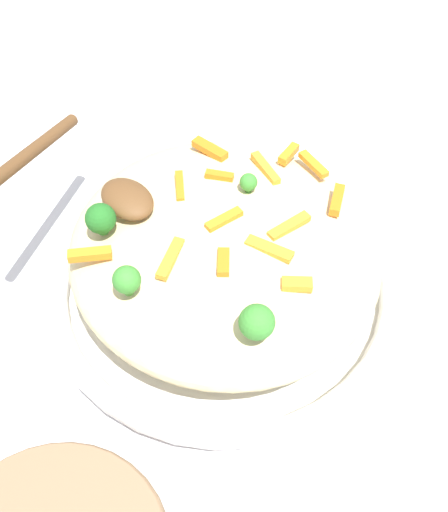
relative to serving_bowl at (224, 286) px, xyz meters
The scene contains 22 objects.
ground_plane 0.02m from the serving_bowl, ahead, with size 2.40×2.40×0.00m, color silver.
serving_bowl is the anchor object (origin of this frame).
pasta_mound 0.06m from the serving_bowl, ahead, with size 0.29×0.28×0.08m, color beige.
carrot_piece_0 0.13m from the serving_bowl, ahead, with size 0.02×0.01×0.01m, color orange.
carrot_piece_1 0.12m from the serving_bowl, 108.23° to the left, with size 0.04×0.01×0.01m, color orange.
carrot_piece_2 0.10m from the serving_bowl, 157.54° to the left, with size 0.04×0.01×0.01m, color orange.
carrot_piece_3 0.11m from the serving_bowl, 92.51° to the right, with size 0.04×0.01×0.01m, color orange.
carrot_piece_4 0.11m from the serving_bowl, behind, with size 0.04×0.01×0.01m, color orange.
carrot_piece_5 0.11m from the serving_bowl, ahead, with size 0.04×0.01×0.01m, color orange.
carrot_piece_6 0.14m from the serving_bowl, 63.75° to the left, with size 0.03×0.01×0.01m, color orange.
carrot_piece_7 0.13m from the serving_bowl, 145.63° to the left, with size 0.04×0.01×0.01m, color orange.
carrot_piece_8 0.11m from the serving_bowl, 141.87° to the left, with size 0.03×0.01×0.01m, color orange.
carrot_piece_9 0.14m from the serving_bowl, 103.19° to the left, with size 0.03×0.01×0.01m, color orange.
carrot_piece_10 0.11m from the serving_bowl, 43.01° to the right, with size 0.03×0.01×0.01m, color orange.
carrot_piece_11 0.15m from the serving_bowl, 88.31° to the left, with size 0.04×0.01×0.01m, color orange.
carrot_piece_12 0.15m from the serving_bowl, 115.78° to the right, with size 0.04×0.01×0.01m, color orange.
carrot_piece_13 0.11m from the serving_bowl, 42.40° to the left, with size 0.04×0.01×0.01m, color orange.
broccoli_floret_0 0.11m from the serving_bowl, 108.03° to the left, with size 0.02×0.02×0.02m.
broccoli_floret_1 0.15m from the serving_bowl, 29.79° to the right, with size 0.03×0.03×0.03m.
broccoli_floret_2 0.15m from the serving_bowl, 129.61° to the right, with size 0.03×0.03×0.03m.
broccoli_floret_3 0.15m from the serving_bowl, 90.13° to the right, with size 0.02×0.02×0.03m.
serving_spoon 0.17m from the serving_bowl, 146.99° to the right, with size 0.16×0.16×0.08m.
Camera 1 is at (0.27, -0.25, 0.53)m, focal length 44.78 mm.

